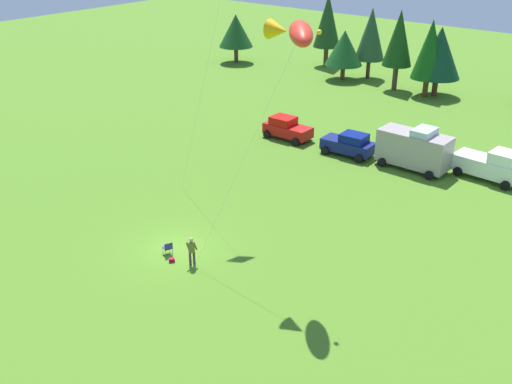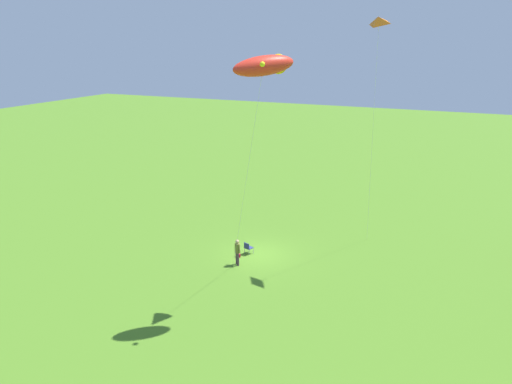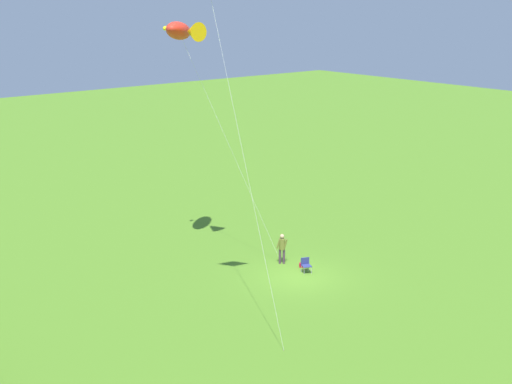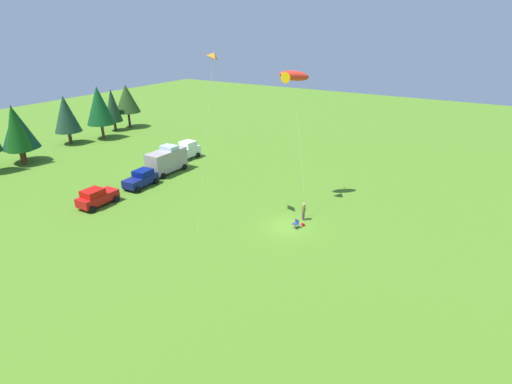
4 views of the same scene
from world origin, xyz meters
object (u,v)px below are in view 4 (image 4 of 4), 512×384
truck_white_pickup (184,151)px  kite_delta_orange (214,56)px  person_kite_flyer (304,210)px  backpack_on_grass (303,225)px  car_red_sedan (97,197)px  car_navy_hatch (141,179)px  folding_chair (296,223)px  van_motorhome_grey (167,160)px  kite_large_fish (293,76)px

truck_white_pickup → kite_delta_orange: kite_delta_orange is taller
person_kite_flyer → kite_delta_orange: size_ratio=0.11×
backpack_on_grass → person_kite_flyer: bearing=24.2°
car_red_sedan → car_navy_hatch: (6.20, 0.05, 0.00)m
backpack_on_grass → truck_white_pickup: truck_white_pickup is taller
folding_chair → van_motorhome_grey: bearing=-82.4°
car_navy_hatch → person_kite_flyer: bearing=-88.0°
backpack_on_grass → van_motorhome_grey: 21.55m
backpack_on_grass → car_red_sedan: 21.34m
car_red_sedan → car_navy_hatch: same height
van_motorhome_grey → kite_large_fish: size_ratio=0.40×
person_kite_flyer → car_red_sedan: 21.25m
backpack_on_grass → kite_large_fish: bearing=38.7°
backpack_on_grass → van_motorhome_grey: bearing=77.9°
person_kite_flyer → van_motorhome_grey: bearing=-57.2°
truck_white_pickup → person_kite_flyer: bearing=-107.3°
person_kite_flyer → van_motorhome_grey: 20.79m
backpack_on_grass → kite_large_fish: (5.17, 4.13, 12.67)m
truck_white_pickup → kite_large_fish: 22.47m
folding_chair → kite_large_fish: 14.13m
car_navy_hatch → backpack_on_grass: bearing=-91.3°
folding_chair → truck_white_pickup: truck_white_pickup is taller
kite_delta_orange → car_navy_hatch: bearing=82.2°
person_kite_flyer → backpack_on_grass: (-1.13, -0.51, -0.91)m
van_motorhome_grey → backpack_on_grass: bearing=-101.5°
van_motorhome_grey → kite_delta_orange: kite_delta_orange is taller
backpack_on_grass → truck_white_pickup: 24.80m
car_navy_hatch → truck_white_pickup: size_ratio=0.84×
backpack_on_grass → kite_delta_orange: bearing=107.1°
backpack_on_grass → kite_delta_orange: kite_delta_orange is taller
car_red_sedan → kite_large_fish: 23.30m
person_kite_flyer → truck_white_pickup: size_ratio=0.34×
car_navy_hatch → kite_delta_orange: (-1.70, -12.45, 13.99)m
car_red_sedan → kite_delta_orange: size_ratio=0.28×
car_navy_hatch → van_motorhome_grey: bearing=5.3°
car_navy_hatch → kite_large_fish: kite_large_fish is taller
truck_white_pickup → van_motorhome_grey: bearing=-157.8°
truck_white_pickup → kite_large_fish: bearing=-100.0°
backpack_on_grass → car_red_sedan: (-6.90, 20.18, 0.84)m
kite_large_fish → backpack_on_grass: bearing=-141.3°
folding_chair → kite_delta_orange: 16.32m
folding_chair → kite_large_fish: kite_large_fish is taller
car_red_sedan → van_motorhome_grey: van_motorhome_grey is taller
car_red_sedan → kite_delta_orange: kite_delta_orange is taller
kite_delta_orange → person_kite_flyer: bearing=-64.1°
backpack_on_grass → kite_large_fish: size_ratio=0.02×
backpack_on_grass → car_red_sedan: size_ratio=0.08×
truck_white_pickup → car_navy_hatch: bearing=-162.5°
folding_chair → truck_white_pickup: size_ratio=0.16×
person_kite_flyer → car_navy_hatch: car_navy_hatch is taller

